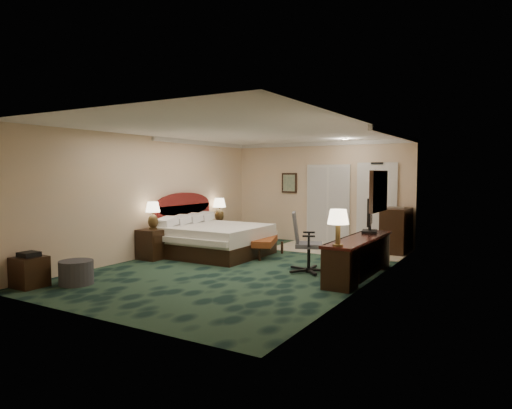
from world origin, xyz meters
The scene contains 26 objects.
floor centered at (0.00, 0.00, 0.00)m, with size 5.00×7.50×0.00m, color black.
ceiling centered at (0.00, 0.00, 2.70)m, with size 5.00×7.50×0.00m, color white.
wall_back centered at (0.00, 3.75, 1.35)m, with size 5.00×0.00×2.70m, color beige.
wall_front centered at (0.00, -3.75, 1.35)m, with size 5.00×0.00×2.70m, color beige.
wall_left centered at (-2.50, 0.00, 1.35)m, with size 0.00×7.50×2.70m, color beige.
wall_right centered at (2.50, 0.00, 1.35)m, with size 0.00×7.50×2.70m, color beige.
crown_molding centered at (0.00, 0.00, 2.65)m, with size 5.00×7.50×0.10m, color silver, non-canonical shape.
tile_patch centered at (0.90, 2.90, 0.01)m, with size 3.20×1.70×0.01m, color #BCB4A1.
headboard centered at (-2.44, 1.00, 0.70)m, with size 0.12×2.00×1.40m, color #4A0A0F, non-canonical shape.
entry_door centered at (1.55, 3.72, 1.05)m, with size 1.02×0.06×2.18m, color silver.
closet_doors centered at (0.25, 3.71, 1.05)m, with size 1.20×0.06×2.10m, color #B3B2AF.
wall_art centered at (-0.90, 3.71, 1.60)m, with size 0.45×0.06×0.55m, color #456756.
wall_mirror centered at (2.46, 0.60, 1.55)m, with size 0.05×0.95×0.75m, color white.
bed centered at (-1.32, 0.76, 0.34)m, with size 2.15×2.00×0.68m, color silver.
nightstand_near centered at (-2.22, -0.30, 0.33)m, with size 0.52×0.60×0.65m, color black.
nightstand_far centered at (-2.26, 2.30, 0.28)m, with size 0.45×0.51×0.56m, color black.
lamp_near centered at (-2.25, -0.26, 0.95)m, with size 0.32×0.32×0.60m, color black, non-canonical shape.
lamp_far centered at (-2.29, 2.31, 0.88)m, with size 0.34×0.34×0.64m, color black, non-canonical shape.
bed_bench centered at (-0.25, 1.20, 0.21)m, with size 0.43×1.24×0.42m, color brown.
ottoman centered at (-1.73, -2.67, 0.20)m, with size 0.56×0.56×0.40m, color #333434.
side_table centered at (-2.24, -3.19, 0.25)m, with size 0.47×0.47×0.50m, color black.
desk centered at (2.21, 0.29, 0.36)m, with size 0.54×2.48×0.72m, color black.
tv centered at (2.18, 1.03, 1.06)m, with size 0.07×0.88×0.69m, color black.
desk_lamp centered at (2.21, -0.79, 1.02)m, with size 0.34×0.34×0.60m, color black, non-canonical shape.
desk_chair centered at (1.27, 0.19, 0.57)m, with size 0.66×0.62×1.14m, color #4B4C4D, non-canonical shape.
minibar centered at (2.17, 3.20, 0.53)m, with size 0.55×1.00×1.05m, color black.
Camera 1 is at (4.76, -7.67, 1.89)m, focal length 32.00 mm.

